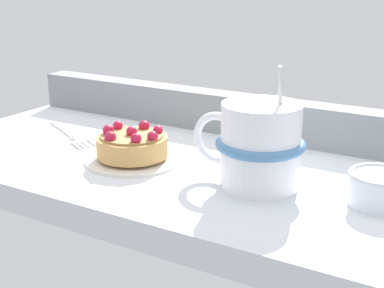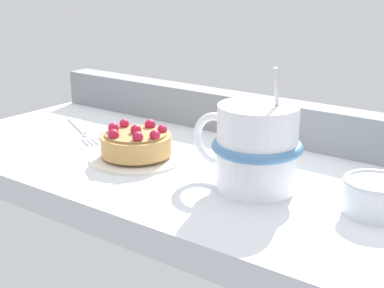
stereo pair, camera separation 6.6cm
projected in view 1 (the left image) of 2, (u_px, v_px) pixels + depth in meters
The scene contains 7 objects.
ground_plane at pixel (193, 176), 74.57cm from camera, with size 80.92×36.13×3.55cm, color silver.
window_rail_back at pixel (245, 115), 86.11cm from camera, with size 79.30×4.31×6.16cm, color gray.
dessert_plate at pixel (133, 159), 74.86cm from camera, with size 12.84×12.84×0.86cm.
raspberry_tart at pixel (132, 144), 74.23cm from camera, with size 9.60×9.60×4.15cm.
coffee_mug at pixel (259, 145), 65.11cm from camera, with size 14.40×10.66×14.84cm.
dessert_fork at pixel (68, 133), 86.69cm from camera, with size 15.14×9.06×0.60cm.
sugar_bowl at pixel (380, 188), 60.62cm from camera, with size 7.09×7.09×3.85cm.
Camera 1 is at (35.31, -60.02, 25.24)cm, focal length 51.73 mm.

